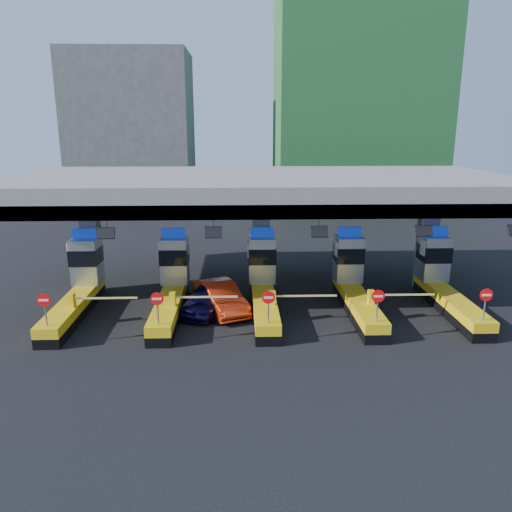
{
  "coord_description": "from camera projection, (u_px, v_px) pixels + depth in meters",
  "views": [
    {
      "loc": [
        -1.28,
        -25.84,
        9.81
      ],
      "look_at": [
        -0.4,
        0.0,
        2.97
      ],
      "focal_mm": 35.0,
      "sensor_mm": 36.0,
      "label": 1
    }
  ],
  "objects": [
    {
      "name": "toll_lane_far_left",
      "position": [
        80.0,
        284.0,
        27.1
      ],
      "size": [
        4.43,
        8.0,
        4.16
      ],
      "color": "black",
      "rests_on": "ground"
    },
    {
      "name": "toll_lane_left",
      "position": [
        172.0,
        283.0,
        27.27
      ],
      "size": [
        4.43,
        8.0,
        4.16
      ],
      "color": "black",
      "rests_on": "ground"
    },
    {
      "name": "ground",
      "position": [
        263.0,
        308.0,
        27.52
      ],
      "size": [
        120.0,
        120.0,
        0.0
      ],
      "primitive_type": "plane",
      "color": "black",
      "rests_on": "ground"
    },
    {
      "name": "toll_lane_center",
      "position": [
        263.0,
        282.0,
        27.43
      ],
      "size": [
        4.43,
        8.0,
        4.16
      ],
      "color": "black",
      "rests_on": "ground"
    },
    {
      "name": "van",
      "position": [
        209.0,
        297.0,
        26.84
      ],
      "size": [
        3.3,
        5.01,
        1.59
      ],
      "primitive_type": "imported",
      "rotation": [
        0.0,
        0.0,
        -0.34
      ],
      "color": "black",
      "rests_on": "ground"
    },
    {
      "name": "bg_building_concrete",
      "position": [
        132.0,
        131.0,
        59.54
      ],
      "size": [
        14.0,
        10.0,
        18.0
      ],
      "primitive_type": "cube",
      "color": "#4C4C49",
      "rests_on": "ground"
    },
    {
      "name": "toll_canopy",
      "position": [
        261.0,
        190.0,
        28.72
      ],
      "size": [
        28.0,
        12.09,
        7.0
      ],
      "color": "slate",
      "rests_on": "ground"
    },
    {
      "name": "toll_lane_far_right",
      "position": [
        442.0,
        280.0,
        27.76
      ],
      "size": [
        4.43,
        8.0,
        4.16
      ],
      "color": "black",
      "rests_on": "ground"
    },
    {
      "name": "toll_lane_right",
      "position": [
        353.0,
        281.0,
        27.59
      ],
      "size": [
        4.43,
        8.0,
        4.16
      ],
      "color": "black",
      "rests_on": "ground"
    },
    {
      "name": "bg_building_scaffold",
      "position": [
        358.0,
        85.0,
        55.25
      ],
      "size": [
        18.0,
        12.0,
        28.0
      ],
      "primitive_type": "cube",
      "color": "#1E5926",
      "rests_on": "ground"
    },
    {
      "name": "red_car",
      "position": [
        220.0,
        297.0,
        26.88
      ],
      "size": [
        3.37,
        5.06,
        1.58
      ],
      "primitive_type": "imported",
      "rotation": [
        0.0,
        0.0,
        0.39
      ],
      "color": "red",
      "rests_on": "ground"
    }
  ]
}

